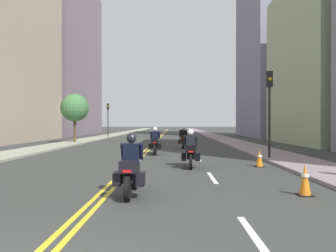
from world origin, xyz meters
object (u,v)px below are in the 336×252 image
object	(u,v)px
motorcycle_0	(131,170)
street_tree_0	(75,108)
traffic_light_near	(269,98)
motorcycle_3	(183,139)
motorcycle_2	(155,143)
traffic_cone_1	(305,180)
traffic_cone_0	(259,158)
motorcycle_1	(191,152)
traffic_light_far	(108,114)

from	to	relation	value
motorcycle_0	street_tree_0	size ratio (longest dim) A/B	0.45
traffic_light_near	motorcycle_3	bearing A→B (deg)	117.39
street_tree_0	traffic_light_near	bearing A→B (deg)	-45.15
motorcycle_0	motorcycle_2	xyz separation A→B (m)	(-0.01, 11.39, 0.01)
traffic_light_near	street_tree_0	xyz separation A→B (m)	(-14.04, 14.11, 0.19)
motorcycle_3	traffic_cone_1	xyz separation A→B (m)	(2.62, -16.38, -0.25)
traffic_cone_0	street_tree_0	world-z (taller)	street_tree_0
motorcycle_0	traffic_cone_1	distance (m)	4.42
motorcycle_1	motorcycle_3	bearing A→B (deg)	92.08
traffic_cone_0	motorcycle_0	bearing A→B (deg)	-129.39
motorcycle_0	traffic_cone_1	bearing A→B (deg)	1.13
traffic_cone_0	traffic_cone_1	size ratio (longest dim) A/B	0.88
motorcycle_2	street_tree_0	size ratio (longest dim) A/B	0.48
motorcycle_0	motorcycle_1	xyz separation A→B (m)	(1.80, 5.52, 0.01)
motorcycle_3	traffic_light_near	xyz separation A→B (m)	(4.11, -7.94, 2.44)
motorcycle_3	street_tree_0	size ratio (longest dim) A/B	0.45
motorcycle_2	motorcycle_0	bearing A→B (deg)	-91.12
traffic_cone_0	traffic_light_near	xyz separation A→B (m)	(1.20, 2.77, 2.74)
motorcycle_3	motorcycle_1	bearing A→B (deg)	-89.23
traffic_cone_0	motorcycle_3	bearing A→B (deg)	105.22
traffic_cone_0	street_tree_0	distance (m)	21.41
motorcycle_0	traffic_cone_0	world-z (taller)	motorcycle_0
motorcycle_2	street_tree_0	xyz separation A→B (m)	(-8.11, 11.24, 2.63)
motorcycle_2	traffic_cone_1	distance (m)	12.15
motorcycle_2	traffic_cone_1	bearing A→B (deg)	-69.80
traffic_cone_0	traffic_light_near	bearing A→B (deg)	66.59
traffic_cone_1	traffic_light_near	distance (m)	8.98
traffic_cone_0	traffic_light_near	world-z (taller)	traffic_light_near
motorcycle_3	street_tree_0	world-z (taller)	street_tree_0
traffic_light_near	motorcycle_0	bearing A→B (deg)	-124.79
traffic_cone_1	street_tree_0	world-z (taller)	street_tree_0
traffic_light_far	street_tree_0	bearing A→B (deg)	-93.45
motorcycle_2	traffic_cone_0	distance (m)	7.37
traffic_cone_1	street_tree_0	size ratio (longest dim) A/B	0.18
motorcycle_3	street_tree_0	bearing A→B (deg)	148.92
motorcycle_1	traffic_cone_0	xyz separation A→B (m)	(2.92, 0.23, -0.30)
motorcycle_0	motorcycle_2	world-z (taller)	motorcycle_2
motorcycle_0	traffic_cone_0	size ratio (longest dim) A/B	2.87
motorcycle_3	traffic_light_far	world-z (taller)	traffic_light_far
motorcycle_2	traffic_light_near	world-z (taller)	traffic_light_near
motorcycle_0	motorcycle_3	xyz separation A→B (m)	(1.80, 16.45, 0.01)
motorcycle_1	traffic_light_far	size ratio (longest dim) A/B	0.50
motorcycle_3	traffic_light_far	distance (m)	20.64
motorcycle_2	traffic_light_near	size ratio (longest dim) A/B	0.49
motorcycle_3	street_tree_0	distance (m)	11.98
motorcycle_3	traffic_cone_1	bearing A→B (deg)	-80.12
motorcycle_1	street_tree_0	distance (m)	19.95
motorcycle_1	motorcycle_2	world-z (taller)	motorcycle_2
motorcycle_2	motorcycle_3	bearing A→B (deg)	69.11
motorcycle_0	motorcycle_3	distance (m)	16.55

